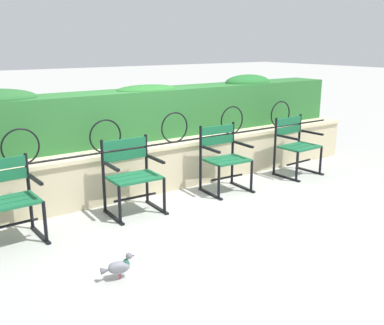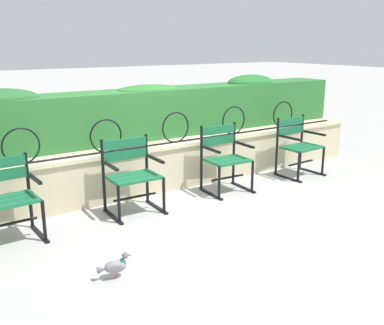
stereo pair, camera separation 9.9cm
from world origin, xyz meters
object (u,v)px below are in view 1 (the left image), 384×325
at_px(park_chair_centre_right, 224,157).
at_px(pigeon_near_chairs, 118,267).
at_px(park_chair_rightmost, 296,144).
at_px(park_chair_centre_left, 132,174).
at_px(park_chair_leftmost, 7,198).

distance_m(park_chair_centre_right, pigeon_near_chairs, 2.62).
xyz_separation_m(park_chair_centre_right, park_chair_rightmost, (1.38, -0.02, -0.00)).
bearing_deg(park_chair_centre_left, pigeon_near_chairs, -121.80).
bearing_deg(park_chair_rightmost, park_chair_centre_right, 179.17).
distance_m(park_chair_centre_right, park_chair_rightmost, 1.38).
xyz_separation_m(park_chair_leftmost, pigeon_near_chairs, (0.56, -1.32, -0.35)).
relative_size(park_chair_centre_right, park_chair_rightmost, 1.02).
relative_size(park_chair_rightmost, pigeon_near_chairs, 3.03).
height_order(park_chair_leftmost, park_chair_centre_left, park_chair_centre_left).
relative_size(park_chair_leftmost, park_chair_centre_right, 0.95).
relative_size(park_chair_centre_left, park_chair_centre_right, 0.98).
bearing_deg(park_chair_centre_right, park_chair_centre_left, -179.95).
bearing_deg(pigeon_near_chairs, park_chair_centre_right, 31.12).
bearing_deg(pigeon_near_chairs, park_chair_rightmost, 20.14).
xyz_separation_m(park_chair_centre_left, pigeon_near_chairs, (-0.83, -1.34, -0.36)).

